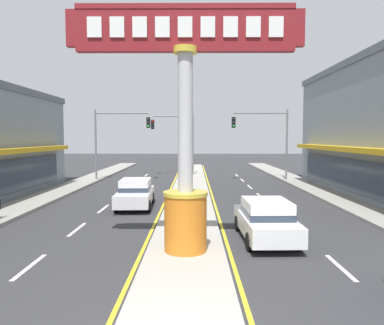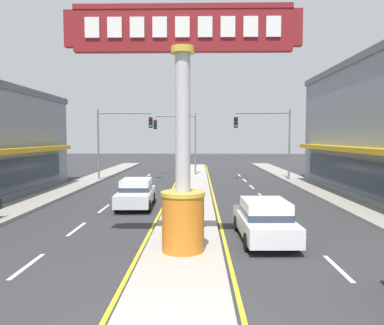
# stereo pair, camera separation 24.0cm
# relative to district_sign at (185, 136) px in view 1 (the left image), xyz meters

# --- Properties ---
(median_strip) EXTENTS (2.56, 52.00, 0.14)m
(median_strip) POSITION_rel_district_sign_xyz_m (-0.00, 12.07, -3.80)
(median_strip) COLOR #A39E93
(median_strip) RESTS_ON ground
(sidewalk_left) EXTENTS (2.29, 60.00, 0.18)m
(sidewalk_left) POSITION_rel_district_sign_xyz_m (-9.03, 10.07, -3.78)
(sidewalk_left) COLOR gray
(sidewalk_left) RESTS_ON ground
(sidewalk_right) EXTENTS (2.29, 60.00, 0.18)m
(sidewalk_right) POSITION_rel_district_sign_xyz_m (9.03, 10.07, -3.78)
(sidewalk_right) COLOR gray
(sidewalk_right) RESTS_ON ground
(lane_markings) EXTENTS (9.30, 52.00, 0.01)m
(lane_markings) POSITION_rel_district_sign_xyz_m (-0.00, 10.71, -3.87)
(lane_markings) COLOR silver
(lane_markings) RESTS_ON ground
(district_sign) EXTENTS (7.41, 1.44, 7.79)m
(district_sign) POSITION_rel_district_sign_xyz_m (0.00, 0.00, 0.00)
(district_sign) COLOR orange
(district_sign) RESTS_ON median_strip
(traffic_light_left_side) EXTENTS (4.86, 0.46, 6.20)m
(traffic_light_left_side) POSITION_rel_district_sign_xyz_m (-6.52, 20.10, 0.38)
(traffic_light_left_side) COLOR slate
(traffic_light_left_side) RESTS_ON ground
(traffic_light_right_side) EXTENTS (4.86, 0.46, 6.20)m
(traffic_light_right_side) POSITION_rel_district_sign_xyz_m (6.52, 19.96, 0.38)
(traffic_light_right_side) COLOR slate
(traffic_light_right_side) RESTS_ON ground
(traffic_light_median_far) EXTENTS (4.20, 0.46, 6.20)m
(traffic_light_median_far) POSITION_rel_district_sign_xyz_m (-1.35, 24.62, 0.32)
(traffic_light_median_far) COLOR slate
(traffic_light_median_far) RESTS_ON ground
(sedan_near_right_lane) EXTENTS (1.93, 4.35, 1.53)m
(sedan_near_right_lane) POSITION_rel_district_sign_xyz_m (2.93, 1.72, -3.08)
(sedan_near_right_lane) COLOR white
(sedan_near_right_lane) RESTS_ON ground
(sedan_near_left_lane) EXTENTS (1.97, 4.37, 1.53)m
(sedan_near_left_lane) POSITION_rel_district_sign_xyz_m (-2.93, 8.15, -3.08)
(sedan_near_left_lane) COLOR silver
(sedan_near_left_lane) RESTS_ON ground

